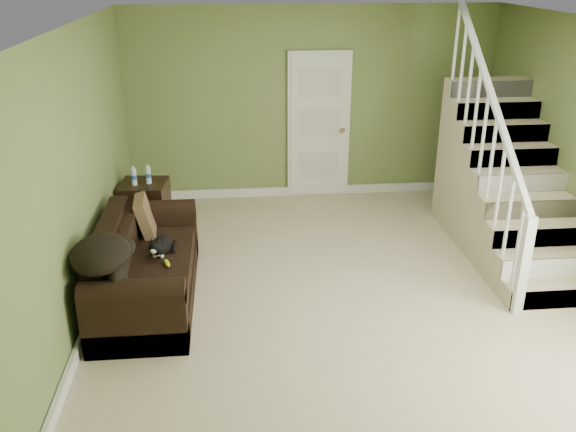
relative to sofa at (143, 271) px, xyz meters
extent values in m
cube|color=tan|center=(2.01, 0.01, -0.31)|extent=(5.00, 5.50, 0.01)
cube|color=white|center=(2.01, 0.01, 2.29)|extent=(5.00, 5.50, 0.01)
cube|color=olive|center=(2.01, 2.76, 0.99)|extent=(5.00, 0.04, 2.60)
cube|color=olive|center=(2.01, -2.74, 0.99)|extent=(5.00, 0.04, 2.60)
cube|color=olive|center=(-0.49, 0.01, 0.99)|extent=(0.04, 5.50, 2.60)
cube|color=white|center=(2.01, 2.73, -0.25)|extent=(5.00, 0.04, 0.12)
cube|color=white|center=(-0.46, 0.01, -0.25)|extent=(0.04, 5.50, 0.12)
cube|color=white|center=(4.48, 0.01, -0.25)|extent=(0.04, 5.50, 0.12)
cube|color=white|center=(2.11, 2.72, 0.70)|extent=(0.86, 0.05, 2.02)
cube|color=white|center=(2.11, 2.70, 0.69)|extent=(0.78, 0.04, 1.96)
sphere|color=olive|center=(2.43, 2.66, 0.64)|extent=(0.07, 0.07, 0.07)
cube|color=tan|center=(4.01, -0.46, -0.21)|extent=(1.00, 0.27, 0.20)
cylinder|color=white|center=(3.56, -0.46, 0.34)|extent=(0.04, 0.04, 0.90)
cube|color=tan|center=(4.01, -0.19, -0.11)|extent=(1.00, 0.27, 0.40)
cylinder|color=white|center=(3.56, -0.19, 0.54)|extent=(0.04, 0.04, 0.90)
cube|color=tan|center=(4.01, 0.08, -0.01)|extent=(1.00, 0.27, 0.60)
cylinder|color=white|center=(3.56, 0.08, 0.74)|extent=(0.04, 0.04, 0.90)
cube|color=tan|center=(4.01, 0.35, 0.09)|extent=(1.00, 0.27, 0.80)
cylinder|color=white|center=(3.56, 0.35, 0.94)|extent=(0.04, 0.04, 0.90)
cube|color=tan|center=(4.01, 0.62, 0.19)|extent=(1.00, 0.27, 1.00)
cylinder|color=white|center=(3.56, 0.62, 1.14)|extent=(0.04, 0.04, 0.90)
cube|color=tan|center=(4.01, 0.89, 0.29)|extent=(1.00, 0.27, 1.20)
cylinder|color=white|center=(3.56, 0.89, 1.34)|extent=(0.04, 0.04, 0.90)
cube|color=tan|center=(4.01, 1.16, 0.39)|extent=(1.00, 0.27, 1.40)
cylinder|color=white|center=(3.56, 1.16, 1.54)|extent=(0.04, 0.04, 0.90)
cube|color=tan|center=(4.01, 1.43, 0.49)|extent=(1.00, 0.27, 1.60)
cylinder|color=white|center=(3.56, 1.43, 1.74)|extent=(0.04, 0.04, 0.90)
cube|color=tan|center=(4.01, 1.70, 0.59)|extent=(1.00, 0.27, 1.80)
cylinder|color=white|center=(3.56, 1.70, 1.94)|extent=(0.04, 0.04, 0.90)
cube|color=white|center=(3.56, -0.61, 0.19)|extent=(0.09, 0.09, 1.00)
cube|color=white|center=(3.56, 0.62, 1.59)|extent=(0.06, 2.46, 1.84)
cube|color=black|center=(0.04, 0.00, -0.19)|extent=(0.88, 2.03, 0.23)
cube|color=black|center=(0.14, 0.00, 0.03)|extent=(0.66, 1.53, 0.20)
cube|color=black|center=(0.04, -0.90, -0.02)|extent=(0.88, 0.23, 0.57)
cube|color=black|center=(0.04, 0.90, -0.02)|extent=(0.88, 0.23, 0.57)
cylinder|color=black|center=(0.04, -0.90, 0.27)|extent=(0.88, 0.23, 0.23)
cylinder|color=black|center=(0.04, 0.90, 0.27)|extent=(0.88, 0.23, 0.23)
cube|color=black|center=(-0.30, 0.00, 0.21)|extent=(0.18, 1.57, 0.58)
cube|color=black|center=(-0.16, 0.00, 0.28)|extent=(0.13, 1.51, 0.32)
cube|color=black|center=(-0.17, 1.61, 0.02)|extent=(0.59, 0.59, 0.65)
cylinder|color=white|center=(-0.25, 1.54, 0.44)|extent=(0.06, 0.06, 0.20)
cylinder|color=#28589E|center=(-0.25, 1.54, 0.44)|extent=(0.07, 0.07, 0.05)
cylinder|color=white|center=(-0.25, 1.54, 0.56)|extent=(0.03, 0.03, 0.03)
cylinder|color=white|center=(-0.09, 1.59, 0.44)|extent=(0.06, 0.06, 0.20)
cylinder|color=#28589E|center=(-0.09, 1.59, 0.44)|extent=(0.07, 0.07, 0.05)
cylinder|color=white|center=(-0.09, 1.59, 0.56)|extent=(0.03, 0.03, 0.03)
ellipsoid|color=black|center=(0.18, 0.11, 0.21)|extent=(0.26, 0.36, 0.18)
ellipsoid|color=white|center=(0.18, 0.04, 0.18)|extent=(0.13, 0.16, 0.09)
sphere|color=black|center=(0.18, -0.06, 0.28)|extent=(0.14, 0.14, 0.12)
ellipsoid|color=white|center=(0.18, -0.10, 0.26)|extent=(0.07, 0.06, 0.06)
cone|color=black|center=(0.15, -0.05, 0.34)|extent=(0.05, 0.06, 0.05)
cone|color=black|center=(0.21, -0.05, 0.34)|extent=(0.05, 0.06, 0.05)
cylinder|color=black|center=(0.27, 0.24, 0.15)|extent=(0.04, 0.25, 0.03)
ellipsoid|color=yellow|center=(0.25, -0.16, 0.15)|extent=(0.09, 0.17, 0.05)
cube|color=#43281B|center=(-0.02, 0.63, 0.30)|extent=(0.24, 0.45, 0.44)
ellipsoid|color=black|center=(-0.23, -0.66, 0.52)|extent=(0.67, 0.77, 0.27)
camera|label=1|loc=(0.91, -5.40, 2.82)|focal=38.00mm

